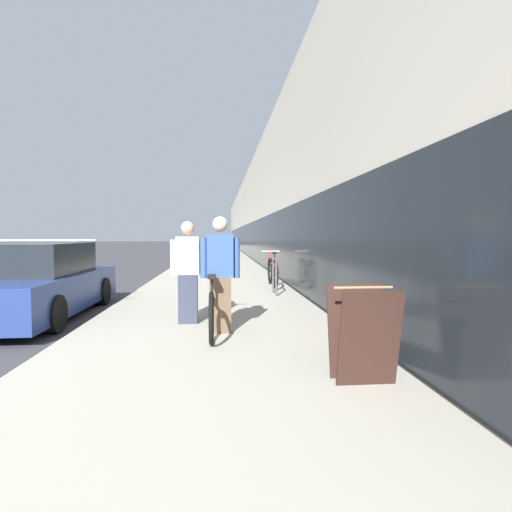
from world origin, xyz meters
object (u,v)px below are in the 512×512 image
at_px(bike_rack_hoop, 275,273).
at_px(cruiser_bike_nearest, 273,272).
at_px(tandem_bicycle, 213,302).
at_px(person_rider, 220,274).
at_px(sandwich_board_sign, 363,334).
at_px(person_bystander, 188,272).
at_px(parked_sedan_curbside, 35,284).

xyz_separation_m(bike_rack_hoop, cruiser_bike_nearest, (0.16, 1.54, -0.12)).
relative_size(tandem_bicycle, person_rider, 1.66).
bearing_deg(bike_rack_hoop, sandwich_board_sign, -89.39).
distance_m(tandem_bicycle, sandwich_board_sign, 2.80).
bearing_deg(person_bystander, sandwich_board_sign, -55.77).
height_order(cruiser_bike_nearest, parked_sedan_curbside, parked_sedan_curbside).
xyz_separation_m(person_bystander, cruiser_bike_nearest, (1.93, 4.43, -0.40)).
xyz_separation_m(person_rider, cruiser_bike_nearest, (1.43, 5.08, -0.43)).
bearing_deg(sandwich_board_sign, parked_sedan_curbside, 138.99).
relative_size(tandem_bicycle, sandwich_board_sign, 3.03).
relative_size(bike_rack_hoop, parked_sedan_curbside, 0.19).
bearing_deg(bike_rack_hoop, parked_sedan_curbside, -162.94).
bearing_deg(cruiser_bike_nearest, person_rider, -105.69).
bearing_deg(sandwich_board_sign, tandem_bicycle, 120.98).
bearing_deg(cruiser_bike_nearest, tandem_bicycle, -108.05).
height_order(person_bystander, bike_rack_hoop, person_bystander).
bearing_deg(tandem_bicycle, cruiser_bike_nearest, 71.95).
relative_size(bike_rack_hoop, cruiser_bike_nearest, 0.46).
bearing_deg(sandwich_board_sign, bike_rack_hoop, 90.61).
height_order(person_rider, sandwich_board_sign, person_rider).
distance_m(cruiser_bike_nearest, parked_sedan_curbside, 5.71).
height_order(tandem_bicycle, sandwich_board_sign, sandwich_board_sign).
bearing_deg(sandwich_board_sign, person_bystander, 124.23).
height_order(person_rider, bike_rack_hoop, person_rider).
relative_size(person_bystander, bike_rack_hoop, 1.89).
height_order(cruiser_bike_nearest, sandwich_board_sign, cruiser_bike_nearest).
bearing_deg(person_rider, sandwich_board_sign, -57.01).
distance_m(tandem_bicycle, parked_sedan_curbside, 3.76).
xyz_separation_m(person_bystander, sandwich_board_sign, (1.83, -2.69, -0.35)).
bearing_deg(sandwich_board_sign, person_rider, 122.99).
distance_m(bike_rack_hoop, parked_sedan_curbside, 4.93).
bearing_deg(bike_rack_hoop, tandem_bicycle, -113.44).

